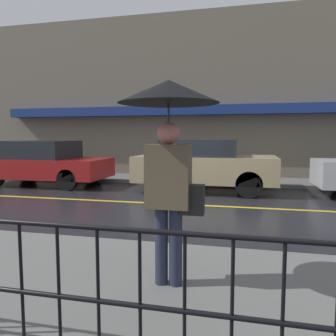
{
  "coord_description": "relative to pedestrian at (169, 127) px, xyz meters",
  "views": [
    {
      "loc": [
        1.22,
        -7.56,
        1.61
      ],
      "look_at": [
        0.08,
        -2.65,
        1.13
      ],
      "focal_mm": 35.0,
      "sensor_mm": 36.0,
      "label": 1
    }
  ],
  "objects": [
    {
      "name": "sidewalk_near",
      "position": [
        -0.5,
        -0.1,
        -1.66
      ],
      "size": [
        28.0,
        2.73,
        0.11
      ],
      "color": "#60605E",
      "rests_on": "ground_plane"
    },
    {
      "name": "building_storefront",
      "position": [
        -0.5,
        9.59,
        1.43
      ],
      "size": [
        28.0,
        0.85,
        6.34
      ],
      "color": "#706656",
      "rests_on": "ground_plane"
    },
    {
      "name": "pedestrian",
      "position": [
        0.0,
        0.0,
        0.0
      ],
      "size": [
        1.0,
        1.0,
        2.05
      ],
      "color": "#23283D",
      "rests_on": "sidewalk_near"
    },
    {
      "name": "ground_plane",
      "position": [
        -0.5,
        4.41,
        -1.71
      ],
      "size": [
        80.0,
        80.0,
        0.0
      ],
      "primitive_type": "plane",
      "color": "black"
    },
    {
      "name": "sidewalk_far",
      "position": [
        -0.5,
        8.51,
        -1.66
      ],
      "size": [
        28.0,
        1.91,
        0.11
      ],
      "color": "#60605E",
      "rests_on": "ground_plane"
    },
    {
      "name": "car_red",
      "position": [
        -5.77,
        6.51,
        -0.96
      ],
      "size": [
        4.18,
        1.9,
        1.48
      ],
      "color": "maroon",
      "rests_on": "ground_plane"
    },
    {
      "name": "car_tan",
      "position": [
        -0.42,
        6.51,
        -0.92
      ],
      "size": [
        4.06,
        1.94,
        1.53
      ],
      "color": "tan",
      "rests_on": "ground_plane"
    },
    {
      "name": "lane_marking",
      "position": [
        -0.5,
        4.41,
        -1.71
      ],
      "size": [
        25.2,
        0.12,
        0.01
      ],
      "color": "gold",
      "rests_on": "ground_plane"
    },
    {
      "name": "railing_foreground",
      "position": [
        -0.5,
        -1.21,
        -1.03
      ],
      "size": [
        12.0,
        0.04,
        0.93
      ],
      "color": "black",
      "rests_on": "sidewalk_near"
    }
  ]
}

